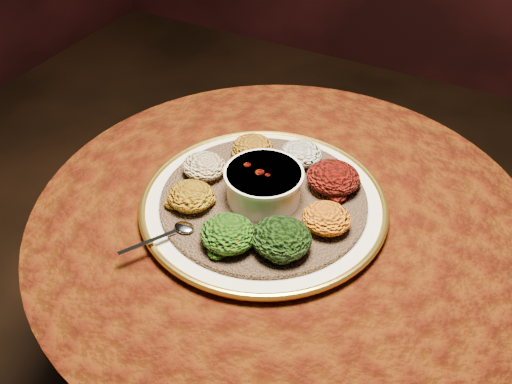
% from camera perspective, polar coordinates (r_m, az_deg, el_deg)
% --- Properties ---
extents(table, '(0.96, 0.96, 0.73)m').
position_cam_1_polar(table, '(1.21, 2.51, -8.35)').
color(table, black).
rests_on(table, ground).
extents(platter, '(0.48, 0.48, 0.02)m').
position_cam_1_polar(platter, '(1.08, 0.76, -1.19)').
color(platter, white).
rests_on(platter, table).
extents(injera, '(0.45, 0.45, 0.01)m').
position_cam_1_polar(injera, '(1.07, 0.76, -0.76)').
color(injera, brown).
rests_on(injera, platter).
extents(stew_bowl, '(0.15, 0.15, 0.06)m').
position_cam_1_polar(stew_bowl, '(1.05, 0.78, 0.90)').
color(stew_bowl, white).
rests_on(stew_bowl, injera).
extents(spoon, '(0.09, 0.12, 0.01)m').
position_cam_1_polar(spoon, '(1.01, -7.76, -3.75)').
color(spoon, silver).
rests_on(spoon, injera).
extents(portion_ayib, '(0.08, 0.08, 0.04)m').
position_cam_1_polar(portion_ayib, '(1.15, 4.54, 3.85)').
color(portion_ayib, silver).
rests_on(portion_ayib, injera).
extents(portion_kitfo, '(0.10, 0.10, 0.05)m').
position_cam_1_polar(portion_kitfo, '(1.09, 7.71, 1.45)').
color(portion_kitfo, black).
rests_on(portion_kitfo, injera).
extents(portion_tikil, '(0.09, 0.08, 0.04)m').
position_cam_1_polar(portion_tikil, '(1.01, 7.06, -2.62)').
color(portion_tikil, '#B77D0F').
rests_on(portion_tikil, injera).
extents(portion_gomen, '(0.10, 0.10, 0.05)m').
position_cam_1_polar(portion_gomen, '(0.96, 2.55, -4.61)').
color(portion_gomen, black).
rests_on(portion_gomen, injera).
extents(portion_mixveg, '(0.10, 0.09, 0.05)m').
position_cam_1_polar(portion_mixveg, '(0.97, -2.80, -4.18)').
color(portion_mixveg, '#984009').
rests_on(portion_mixveg, injera).
extents(portion_kik, '(0.09, 0.08, 0.04)m').
position_cam_1_polar(portion_kik, '(1.05, -6.52, -0.41)').
color(portion_kik, '#98720D').
rests_on(portion_kik, injera).
extents(portion_timatim, '(0.09, 0.08, 0.04)m').
position_cam_1_polar(portion_timatim, '(1.12, -5.22, 2.59)').
color(portion_timatim, maroon).
rests_on(portion_timatim, injera).
extents(portion_shiro, '(0.08, 0.08, 0.04)m').
position_cam_1_polar(portion_shiro, '(1.16, -0.32, 4.52)').
color(portion_shiro, '#8B4C10').
rests_on(portion_shiro, injera).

